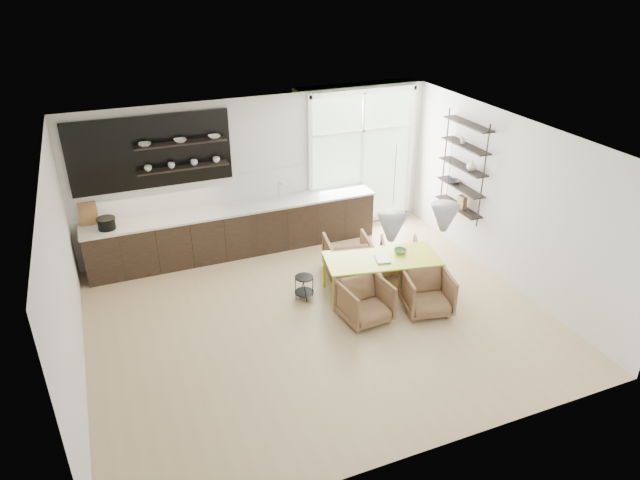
{
  "coord_description": "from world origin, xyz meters",
  "views": [
    {
      "loc": [
        -2.82,
        -7.01,
        5.23
      ],
      "look_at": [
        0.28,
        0.6,
        1.06
      ],
      "focal_mm": 32.0,
      "sensor_mm": 36.0,
      "label": 1
    }
  ],
  "objects_px": {
    "dining_table": "(382,260)",
    "armchair_back_left": "(347,256)",
    "armchair_back_right": "(399,256)",
    "wire_stool": "(304,284)",
    "armchair_front_right": "(427,293)",
    "armchair_front_left": "(365,301)"
  },
  "relations": [
    {
      "from": "wire_stool",
      "to": "dining_table",
      "type": "bearing_deg",
      "value": -15.34
    },
    {
      "from": "armchair_front_left",
      "to": "armchair_front_right",
      "type": "height_order",
      "value": "armchair_front_right"
    },
    {
      "from": "armchair_back_right",
      "to": "armchair_back_left",
      "type": "bearing_deg",
      "value": 7.6
    },
    {
      "from": "armchair_back_right",
      "to": "wire_stool",
      "type": "relative_size",
      "value": 1.63
    },
    {
      "from": "dining_table",
      "to": "armchair_back_left",
      "type": "relative_size",
      "value": 2.55
    },
    {
      "from": "armchair_back_left",
      "to": "dining_table",
      "type": "bearing_deg",
      "value": 117.57
    },
    {
      "from": "dining_table",
      "to": "armchair_front_right",
      "type": "xyz_separation_m",
      "value": [
        0.44,
        -0.75,
        -0.3
      ]
    },
    {
      "from": "dining_table",
      "to": "armchair_back_right",
      "type": "height_order",
      "value": "dining_table"
    },
    {
      "from": "armchair_back_right",
      "to": "armchair_front_right",
      "type": "relative_size",
      "value": 0.89
    },
    {
      "from": "armchair_back_right",
      "to": "wire_stool",
      "type": "distance_m",
      "value": 1.94
    },
    {
      "from": "armchair_back_left",
      "to": "armchair_back_right",
      "type": "distance_m",
      "value": 0.96
    },
    {
      "from": "armchair_back_left",
      "to": "armchair_front_right",
      "type": "distance_m",
      "value": 1.72
    },
    {
      "from": "dining_table",
      "to": "armchair_back_left",
      "type": "bearing_deg",
      "value": 117.71
    },
    {
      "from": "dining_table",
      "to": "armchair_back_left",
      "type": "xyz_separation_m",
      "value": [
        -0.25,
        0.83,
        -0.28
      ]
    },
    {
      "from": "armchair_back_right",
      "to": "dining_table",
      "type": "bearing_deg",
      "value": 63.65
    },
    {
      "from": "dining_table",
      "to": "armchair_front_left",
      "type": "relative_size",
      "value": 2.73
    },
    {
      "from": "armchair_front_right",
      "to": "wire_stool",
      "type": "relative_size",
      "value": 1.82
    },
    {
      "from": "dining_table",
      "to": "armchair_front_left",
      "type": "distance_m",
      "value": 0.9
    },
    {
      "from": "dining_table",
      "to": "wire_stool",
      "type": "xyz_separation_m",
      "value": [
        -1.26,
        0.35,
        -0.38
      ]
    },
    {
      "from": "armchair_front_left",
      "to": "wire_stool",
      "type": "relative_size",
      "value": 1.79
    },
    {
      "from": "wire_stool",
      "to": "armchair_back_left",
      "type": "bearing_deg",
      "value": 25.52
    },
    {
      "from": "armchair_front_right",
      "to": "wire_stool",
      "type": "bearing_deg",
      "value": 159.56
    }
  ]
}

